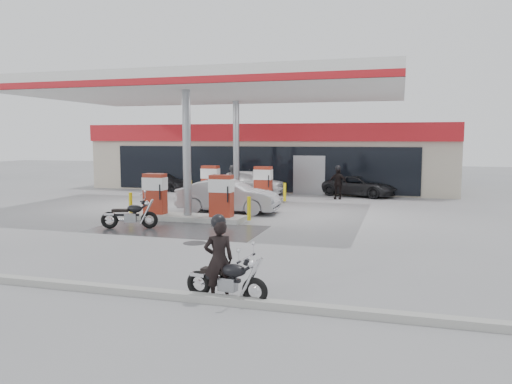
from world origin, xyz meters
TOP-DOWN VIEW (x-y plane):
  - ground at (0.00, 0.00)m, footprint 90.00×90.00m
  - wet_patch at (0.50, 0.00)m, footprint 6.00×3.00m
  - drain_cover at (2.00, -2.00)m, footprint 0.70×0.70m
  - kerb at (0.00, -7.00)m, footprint 28.00×0.25m
  - store_building at (0.01, 15.94)m, footprint 22.00×8.22m
  - canopy at (0.00, 5.00)m, footprint 16.00×10.02m
  - pump_island_near at (0.00, 2.00)m, footprint 5.14×1.30m
  - pump_island_far at (0.00, 8.00)m, footprint 5.14×1.30m
  - main_motorcycle at (4.76, -6.80)m, footprint 1.76×0.67m
  - biker_main at (4.57, -6.78)m, footprint 0.70×0.62m
  - parked_motorcycle at (-1.15, -0.33)m, footprint 1.94×0.91m
  - sedan_white at (-0.34, 11.20)m, footprint 4.19×1.73m
  - attendant at (-1.13, 10.80)m, footprint 0.80×0.93m
  - hatchback_silver at (0.90, 4.20)m, footprint 4.40×1.70m
  - parked_car_left at (-5.86, 12.00)m, footprint 3.92×2.61m
  - parked_car_right at (5.80, 12.00)m, footprint 4.42×3.09m
  - biker_walking at (4.81, 10.30)m, footprint 1.00×0.47m

SIDE VIEW (x-z plane):
  - ground at x=0.00m, z-range 0.00..0.00m
  - wet_patch at x=0.50m, z-range 0.00..0.00m
  - drain_cover at x=2.00m, z-range 0.00..0.01m
  - kerb at x=0.00m, z-range 0.00..0.15m
  - main_motorcycle at x=4.76m, z-range -0.05..0.85m
  - parked_motorcycle at x=-1.15m, z-range -0.06..0.97m
  - parked_car_left at x=-5.86m, z-range 0.00..1.05m
  - parked_car_right at x=5.80m, z-range 0.00..1.12m
  - sedan_white at x=-0.34m, z-range 0.00..1.42m
  - pump_island_near at x=0.00m, z-range -0.18..1.60m
  - pump_island_far at x=0.00m, z-range -0.18..1.60m
  - hatchback_silver at x=0.90m, z-range 0.00..1.43m
  - biker_main at x=4.57m, z-range 0.00..1.60m
  - biker_walking at x=4.81m, z-range 0.00..1.66m
  - attendant at x=-1.13m, z-range 0.00..1.66m
  - store_building at x=0.01m, z-range 0.01..4.01m
  - canopy at x=0.00m, z-range 2.51..8.02m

